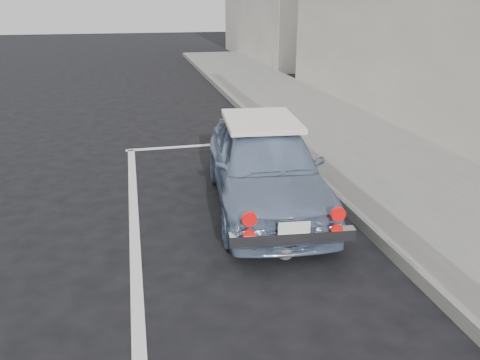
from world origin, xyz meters
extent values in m
cube|color=silver|center=(0.50, 6.50, 0.00)|extent=(3.00, 0.12, 0.01)
cube|color=silver|center=(-0.90, 3.00, 0.00)|extent=(0.12, 7.00, 0.01)
imported|color=#7086A7|center=(0.85, 3.55, 0.58)|extent=(1.70, 3.53, 1.16)
cube|color=white|center=(0.89, 3.89, 1.09)|extent=(1.08, 1.39, 0.07)
cube|color=silver|center=(0.69, 1.90, 0.38)|extent=(1.31, 0.25, 0.12)
cube|color=white|center=(0.69, 1.86, 0.48)|extent=(0.33, 0.05, 0.17)
cylinder|color=red|center=(0.24, 1.92, 0.62)|extent=(0.15, 0.05, 0.15)
cylinder|color=red|center=(1.14, 1.83, 0.62)|extent=(0.15, 0.05, 0.15)
cylinder|color=red|center=(0.24, 1.92, 0.44)|extent=(0.12, 0.05, 0.12)
cylinder|color=red|center=(1.14, 1.83, 0.44)|extent=(0.12, 0.05, 0.12)
ellipsoid|color=#77675B|center=(0.69, 2.15, 0.11)|extent=(0.30, 0.38, 0.21)
sphere|color=#77675B|center=(0.66, 2.00, 0.18)|extent=(0.13, 0.13, 0.13)
cone|color=#77675B|center=(0.62, 2.01, 0.25)|extent=(0.04, 0.04, 0.05)
cone|color=#77675B|center=(0.69, 1.99, 0.25)|extent=(0.04, 0.04, 0.05)
cylinder|color=#77675B|center=(0.78, 2.30, 0.04)|extent=(0.06, 0.23, 0.03)
camera|label=1|loc=(-0.78, -2.11, 2.64)|focal=35.00mm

